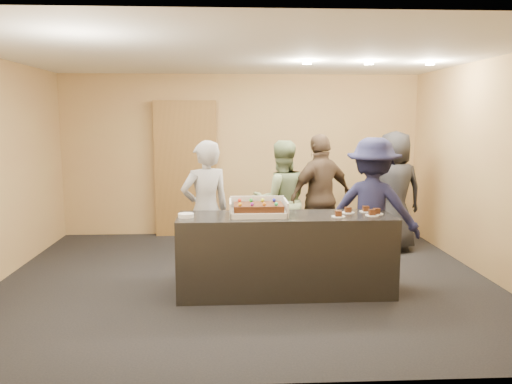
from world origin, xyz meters
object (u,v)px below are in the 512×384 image
person_server_grey (206,211)px  person_navy_man (372,209)px  sheet_cake (258,207)px  person_dark_suit (393,191)px  person_sage_man (281,201)px  serving_counter (285,254)px  storage_cabinet (186,169)px  plate_stack (186,215)px  cake_box (258,211)px  person_brown_extra (321,197)px

person_server_grey → person_navy_man: (2.03, -0.13, 0.02)m
sheet_cake → person_dark_suit: person_dark_suit is taller
sheet_cake → person_dark_suit: (2.11, 1.78, -0.10)m
person_sage_man → serving_counter: bearing=78.2°
storage_cabinet → person_dark_suit: size_ratio=1.26×
plate_stack → person_dark_suit: person_dark_suit is taller
sheet_cake → person_sage_man: (0.39, 1.35, -0.16)m
sheet_cake → person_sage_man: bearing=73.7°
person_navy_man → storage_cabinet: bearing=-20.6°
plate_stack → person_server_grey: (0.18, 0.64, -0.07)m
cake_box → person_navy_man: (1.42, 0.43, -0.07)m
serving_counter → person_navy_man: (1.11, 0.45, 0.42)m
person_navy_man → sheet_cake: bearing=42.4°
plate_stack → person_brown_extra: person_brown_extra is taller
person_navy_man → person_dark_suit: bearing=-92.9°
sheet_cake → person_brown_extra: size_ratio=0.31×
plate_stack → person_brown_extra: (1.74, 1.43, -0.04)m
serving_counter → person_server_grey: size_ratio=1.40×
cake_box → person_brown_extra: size_ratio=0.36×
storage_cabinet → person_dark_suit: (3.16, -1.17, -0.24)m
cake_box → person_sage_man: bearing=73.4°
storage_cabinet → person_navy_man: storage_cabinet is taller
cake_box → person_server_grey: (-0.61, 0.55, -0.09)m
plate_stack → person_brown_extra: 2.26m
sheet_cake → person_navy_man: size_ratio=0.31×
person_server_grey → cake_box: bearing=113.0°
plate_stack → person_sage_man: 1.85m
cake_box → person_server_grey: person_server_grey is taller
cake_box → sheet_cake: (-0.00, -0.02, 0.05)m
person_server_grey → storage_cabinet: bearing=-104.4°
serving_counter → plate_stack: (-1.10, -0.06, 0.47)m
sheet_cake → person_sage_man: person_sage_man is taller
person_dark_suit → storage_cabinet: bearing=-24.5°
person_server_grey → person_brown_extra: person_brown_extra is taller
person_sage_man → plate_stack: bearing=41.7°
person_server_grey → person_sage_man: person_server_grey is taller
person_navy_man → person_server_grey: bearing=21.2°
storage_cabinet → person_sage_man: bearing=-47.9°
storage_cabinet → person_dark_suit: storage_cabinet is taller
plate_stack → person_dark_suit: 3.44m
cake_box → sheet_cake: size_ratio=1.17×
person_server_grey → person_sage_man: 1.27m
plate_stack → sheet_cake: bearing=4.4°
person_brown_extra → person_dark_suit: 1.23m
storage_cabinet → person_brown_extra: 2.56m
person_sage_man → person_dark_suit: 1.77m
cake_box → storage_cabinet: bearing=109.7°
storage_cabinet → plate_stack: 3.03m
plate_stack → person_sage_man: size_ratio=0.10×
serving_counter → cake_box: bearing=175.1°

